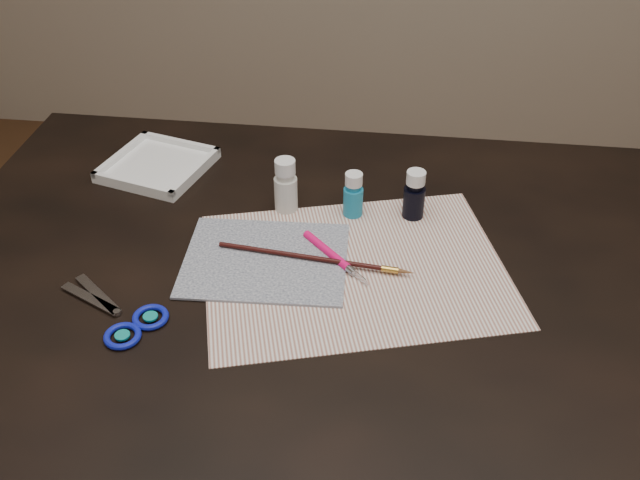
# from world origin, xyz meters

# --- Properties ---
(table) EXTENTS (1.30, 0.90, 0.75)m
(table) POSITION_xyz_m (0.00, 0.00, 0.38)
(table) COLOR black
(table) RESTS_ON ground
(paper) EXTENTS (0.55, 0.48, 0.00)m
(paper) POSITION_xyz_m (0.06, -0.00, 0.75)
(paper) COLOR white
(paper) RESTS_ON table
(canvas) EXTENTS (0.27, 0.22, 0.00)m
(canvas) POSITION_xyz_m (-0.09, -0.00, 0.75)
(canvas) COLOR #131A35
(canvas) RESTS_ON paper
(paint_bottle_white) EXTENTS (0.04, 0.04, 0.10)m
(paint_bottle_white) POSITION_xyz_m (-0.08, 0.15, 0.80)
(paint_bottle_white) COLOR silver
(paint_bottle_white) RESTS_ON table
(paint_bottle_cyan) EXTENTS (0.04, 0.04, 0.08)m
(paint_bottle_cyan) POSITION_xyz_m (0.04, 0.15, 0.79)
(paint_bottle_cyan) COLOR teal
(paint_bottle_cyan) RESTS_ON table
(paint_bottle_navy) EXTENTS (0.05, 0.05, 0.09)m
(paint_bottle_navy) POSITION_xyz_m (0.14, 0.15, 0.80)
(paint_bottle_navy) COLOR black
(paint_bottle_navy) RESTS_ON table
(paintbrush) EXTENTS (0.32, 0.04, 0.01)m
(paintbrush) POSITION_xyz_m (-0.01, 0.00, 0.76)
(paintbrush) COLOR black
(paintbrush) RESTS_ON canvas
(craft_knife) EXTENTS (0.12, 0.13, 0.01)m
(craft_knife) POSITION_xyz_m (0.03, 0.01, 0.76)
(craft_knife) COLOR #FA0D67
(craft_knife) RESTS_ON paper
(scissors) EXTENTS (0.23, 0.18, 0.01)m
(scissors) POSITION_xyz_m (-0.30, -0.15, 0.76)
(scissors) COLOR silver
(scissors) RESTS_ON table
(palette_tray) EXTENTS (0.22, 0.22, 0.02)m
(palette_tray) POSITION_xyz_m (-0.35, 0.25, 0.76)
(palette_tray) COLOR white
(palette_tray) RESTS_ON table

